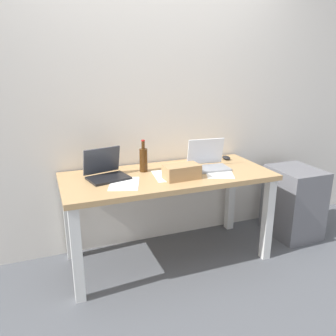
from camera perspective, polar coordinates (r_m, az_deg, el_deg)
name	(u,v)px	position (r m, az deg, el deg)	size (l,w,h in m)	color
ground_plane	(168,257)	(3.02, 0.00, -14.73)	(8.00, 8.00, 0.00)	#515459
back_wall	(151,100)	(2.98, -2.92, 11.39)	(5.20, 0.08, 2.60)	silver
desk	(168,186)	(2.74, 0.00, -3.12)	(1.67, 0.71, 0.75)	tan
laptop_left	(106,172)	(2.64, -10.37, -0.62)	(0.34, 0.30, 0.23)	black
laptop_right	(208,162)	(2.86, 6.75, 1.04)	(0.33, 0.25, 0.24)	gray
beer_bottle	(143,159)	(2.75, -4.15, 1.48)	(0.06, 0.06, 0.26)	#47280F
computer_mouse	(226,158)	(3.16, 9.76, 1.71)	(0.06, 0.10, 0.03)	black
cardboard_box	(182,172)	(2.58, 2.33, -0.65)	(0.27, 0.15, 0.11)	tan
paper_sheet_front_left	(124,184)	(2.50, -7.35, -2.62)	(0.21, 0.30, 0.00)	white
paper_sheet_center	(168,176)	(2.66, -0.05, -1.28)	(0.21, 0.30, 0.00)	white
paper_sheet_front_right	(219,173)	(2.76, 8.60, -0.79)	(0.21, 0.30, 0.00)	white
filing_cabinet	(293,202)	(3.47, 20.32, -5.36)	(0.40, 0.48, 0.66)	slate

